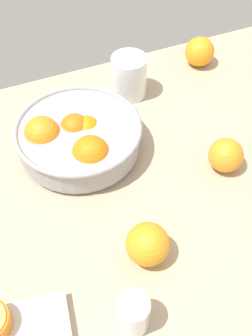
{
  "coord_description": "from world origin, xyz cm",
  "views": [
    {
      "loc": [
        -22.94,
        -45.91,
        71.29
      ],
      "look_at": [
        -1.86,
        3.94,
        6.67
      ],
      "focal_mm": 43.41,
      "sensor_mm": 36.0,
      "label": 1
    }
  ],
  "objects_px": {
    "juice_glass": "(133,315)",
    "loose_orange_1": "(226,155)",
    "loose_orange_0": "(148,244)",
    "second_glass": "(129,78)",
    "loose_orange_3": "(200,52)",
    "fruit_bowl": "(78,138)"
  },
  "relations": [
    {
      "from": "second_glass",
      "to": "loose_orange_1",
      "type": "distance_m",
      "value": 0.34
    },
    {
      "from": "juice_glass",
      "to": "loose_orange_3",
      "type": "relative_size",
      "value": 0.99
    },
    {
      "from": "fruit_bowl",
      "to": "second_glass",
      "type": "xyz_separation_m",
      "value": [
        0.19,
        0.15,
        0.0
      ]
    },
    {
      "from": "juice_glass",
      "to": "loose_orange_1",
      "type": "relative_size",
      "value": 1.05
    },
    {
      "from": "fruit_bowl",
      "to": "loose_orange_3",
      "type": "distance_m",
      "value": 0.47
    },
    {
      "from": "fruit_bowl",
      "to": "second_glass",
      "type": "distance_m",
      "value": 0.24
    },
    {
      "from": "juice_glass",
      "to": "loose_orange_1",
      "type": "xyz_separation_m",
      "value": [
        0.33,
        0.25,
        0.0
      ]
    },
    {
      "from": "loose_orange_0",
      "to": "loose_orange_1",
      "type": "height_order",
      "value": "loose_orange_0"
    },
    {
      "from": "second_glass",
      "to": "loose_orange_1",
      "type": "bearing_deg",
      "value": -73.55
    },
    {
      "from": "fruit_bowl",
      "to": "juice_glass",
      "type": "relative_size",
      "value": 3.57
    },
    {
      "from": "juice_glass",
      "to": "loose_orange_0",
      "type": "xyz_separation_m",
      "value": [
        0.08,
        0.11,
        0.01
      ]
    },
    {
      "from": "juice_glass",
      "to": "second_glass",
      "type": "distance_m",
      "value": 0.62
    },
    {
      "from": "second_glass",
      "to": "loose_orange_3",
      "type": "xyz_separation_m",
      "value": [
        0.24,
        0.04,
        -0.01
      ]
    },
    {
      "from": "juice_glass",
      "to": "second_glass",
      "type": "bearing_deg",
      "value": 67.41
    },
    {
      "from": "fruit_bowl",
      "to": "loose_orange_3",
      "type": "relative_size",
      "value": 3.53
    },
    {
      "from": "juice_glass",
      "to": "loose_orange_1",
      "type": "distance_m",
      "value": 0.41
    },
    {
      "from": "loose_orange_3",
      "to": "second_glass",
      "type": "bearing_deg",
      "value": -169.85
    },
    {
      "from": "loose_orange_1",
      "to": "juice_glass",
      "type": "bearing_deg",
      "value": -143.6
    },
    {
      "from": "loose_orange_1",
      "to": "loose_orange_3",
      "type": "distance_m",
      "value": 0.39
    },
    {
      "from": "juice_glass",
      "to": "loose_orange_3",
      "type": "bearing_deg",
      "value": 52.24
    },
    {
      "from": "loose_orange_3",
      "to": "loose_orange_0",
      "type": "bearing_deg",
      "value": -128.23
    },
    {
      "from": "loose_orange_0",
      "to": "loose_orange_1",
      "type": "xyz_separation_m",
      "value": [
        0.26,
        0.14,
        -0.0
      ]
    }
  ]
}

